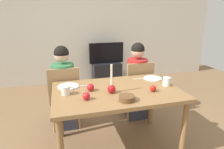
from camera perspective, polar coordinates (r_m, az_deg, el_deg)
name	(u,v)px	position (r m, az deg, el deg)	size (l,w,h in m)	color
ground_plane	(116,146)	(2.56, 1.25, -20.32)	(7.68, 7.68, 0.00)	brown
back_wall	(84,26)	(4.58, -8.14, 13.93)	(6.40, 0.10, 2.60)	beige
dining_table	(117,97)	(2.21, 1.37, -6.53)	(1.40, 0.90, 0.75)	olive
chair_left	(65,94)	(2.75, -13.70, -5.59)	(0.40, 0.40, 0.90)	#99754C
chair_right	(137,87)	(2.96, 7.40, -3.57)	(0.40, 0.40, 0.90)	#99754C
person_left_child	(64,89)	(2.76, -13.81, -4.23)	(0.30, 0.30, 1.17)	#33384C
person_right_child	(137,82)	(2.97, 7.21, -2.32)	(0.30, 0.30, 1.17)	#33384C
tv_stand	(107,73)	(4.55, -1.59, 0.50)	(0.64, 0.40, 0.48)	black
tv	(106,53)	(4.44, -1.65, 6.31)	(0.79, 0.05, 0.46)	black
candle_centerpiece	(112,87)	(2.08, -0.14, -3.73)	(0.09, 0.09, 0.31)	red
plate_left	(68,86)	(2.33, -12.70, -3.38)	(0.24, 0.24, 0.01)	silver
plate_right	(153,78)	(2.60, 11.81, -1.09)	(0.23, 0.23, 0.01)	white
mug_left	(66,90)	(2.10, -13.35, -4.56)	(0.13, 0.09, 0.09)	silver
mug_right	(167,81)	(2.38, 15.75, -1.95)	(0.13, 0.09, 0.10)	white
fork_left	(83,86)	(2.31, -8.62, -3.33)	(0.18, 0.01, 0.01)	silver
fork_right	(140,79)	(2.57, 8.08, -1.17)	(0.18, 0.01, 0.01)	silver
bowl_walnuts	(127,98)	(1.92, 4.38, -6.90)	(0.16, 0.16, 0.05)	brown
apple_near_candle	(153,88)	(2.17, 11.93, -4.00)	(0.07, 0.07, 0.07)	red
apple_by_left_plate	(91,87)	(2.15, -6.31, -3.77)	(0.08, 0.08, 0.08)	#B3181C
apple_by_right_mug	(86,96)	(1.94, -7.55, -6.29)	(0.08, 0.08, 0.08)	red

